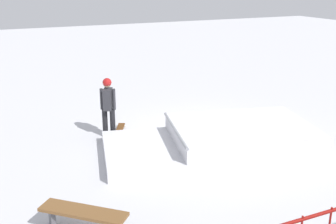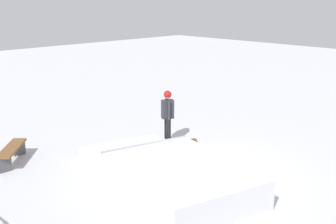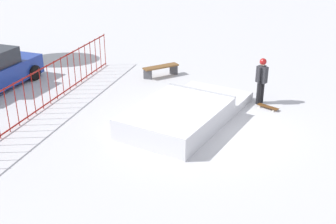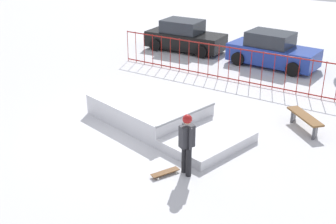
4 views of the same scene
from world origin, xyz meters
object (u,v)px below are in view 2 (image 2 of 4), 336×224
object	(u,v)px
skateboard	(185,141)
skate_ramp	(171,174)
skater	(168,113)
park_bench	(12,151)

from	to	relation	value
skateboard	skate_ramp	bearing A→B (deg)	62.60
skater	park_bench	bearing A→B (deg)	6.13
park_bench	skateboard	bearing A→B (deg)	-115.34
skate_ramp	skater	bearing A→B (deg)	-29.46
park_bench	skate_ramp	bearing A→B (deg)	-153.24
skater	park_bench	size ratio (longest dim) A/B	1.19
skate_ramp	skater	distance (m)	3.41
skate_ramp	park_bench	world-z (taller)	skate_ramp
skate_ramp	skateboard	bearing A→B (deg)	-39.19
skater	skate_ramp	bearing A→B (deg)	75.45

